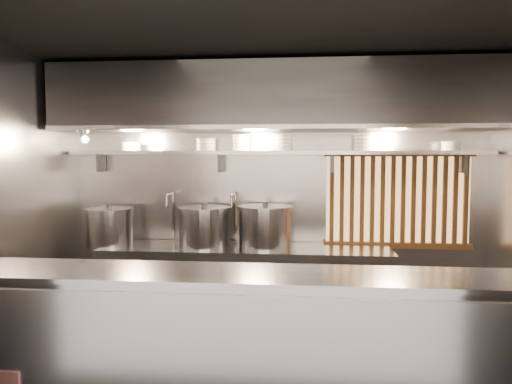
% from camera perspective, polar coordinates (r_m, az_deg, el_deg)
% --- Properties ---
extents(floor, '(4.50, 4.50, 0.00)m').
position_cam_1_polar(floor, '(4.39, 1.03, -20.75)').
color(floor, black).
rests_on(floor, ground).
extents(ceiling, '(4.50, 4.50, 0.00)m').
position_cam_1_polar(ceiling, '(4.09, 1.08, 17.61)').
color(ceiling, black).
rests_on(ceiling, wall_back).
extents(wall_back, '(4.50, 0.00, 4.50)m').
position_cam_1_polar(wall_back, '(5.49, 2.32, -0.51)').
color(wall_back, gray).
rests_on(wall_back, floor).
extents(wall_left, '(0.00, 3.00, 3.00)m').
position_cam_1_polar(wall_left, '(4.75, -27.14, -1.72)').
color(wall_left, gray).
rests_on(wall_left, floor).
extents(serving_counter, '(4.50, 0.56, 1.13)m').
position_cam_1_polar(serving_counter, '(3.29, -0.40, -18.83)').
color(serving_counter, '#96969B').
rests_on(serving_counter, floor).
extents(cooking_bench, '(3.00, 0.70, 0.90)m').
position_cam_1_polar(cooking_bench, '(5.32, -1.23, -11.06)').
color(cooking_bench, '#96969B').
rests_on(cooking_bench, floor).
extents(bowl_shelf, '(4.40, 0.34, 0.04)m').
position_cam_1_polar(bowl_shelf, '(5.30, 2.22, 4.51)').
color(bowl_shelf, '#96969B').
rests_on(bowl_shelf, wall_back).
extents(exhaust_hood, '(4.40, 0.81, 0.65)m').
position_cam_1_polar(exhaust_hood, '(5.11, 2.09, 10.64)').
color(exhaust_hood, '#2D2D30').
rests_on(exhaust_hood, ceiling).
extents(wood_screen, '(1.56, 0.09, 1.04)m').
position_cam_1_polar(wood_screen, '(5.53, 15.88, -0.85)').
color(wood_screen, '#EBAE69').
rests_on(wood_screen, wall_back).
extents(faucet_left, '(0.04, 0.30, 0.50)m').
position_cam_1_polar(faucet_left, '(5.56, -9.68, -1.48)').
color(faucet_left, silver).
rests_on(faucet_left, wall_back).
extents(faucet_right, '(0.04, 0.30, 0.50)m').
position_cam_1_polar(faucet_right, '(5.42, -2.52, -1.57)').
color(faucet_right, silver).
rests_on(faucet_right, wall_back).
extents(heat_lamp, '(0.25, 0.35, 0.20)m').
position_cam_1_polar(heat_lamp, '(5.31, -19.15, 6.30)').
color(heat_lamp, '#96969B').
rests_on(heat_lamp, exhaust_hood).
extents(pendant_bulb, '(0.09, 0.09, 0.19)m').
position_cam_1_polar(pendant_bulb, '(5.18, 1.04, 5.42)').
color(pendant_bulb, '#2D2D30').
rests_on(pendant_bulb, exhaust_hood).
extents(stock_pot_left, '(0.52, 0.52, 0.43)m').
position_cam_1_polar(stock_pot_left, '(5.54, -16.38, -3.79)').
color(stock_pot_left, '#96969B').
rests_on(stock_pot_left, cooking_bench).
extents(stock_pot_mid, '(0.67, 0.67, 0.47)m').
position_cam_1_polar(stock_pot_mid, '(5.18, 1.08, -3.95)').
color(stock_pot_mid, '#96969B').
rests_on(stock_pot_mid, cooking_bench).
extents(stock_pot_right, '(0.64, 0.64, 0.45)m').
position_cam_1_polar(stock_pot_right, '(5.24, -5.94, -3.95)').
color(stock_pot_right, '#96969B').
rests_on(stock_pot_right, cooking_bench).
extents(bowl_stack_0, '(0.22, 0.22, 0.09)m').
position_cam_1_polar(bowl_stack_0, '(5.62, -14.05, 5.06)').
color(bowl_stack_0, white).
rests_on(bowl_stack_0, bowl_shelf).
extents(bowl_stack_1, '(0.22, 0.22, 0.13)m').
position_cam_1_polar(bowl_stack_1, '(5.39, -5.75, 5.40)').
color(bowl_stack_1, white).
rests_on(bowl_stack_1, bowl_shelf).
extents(bowl_stack_2, '(0.21, 0.21, 0.17)m').
position_cam_1_polar(bowl_stack_2, '(5.33, -1.75, 5.64)').
color(bowl_stack_2, white).
rests_on(bowl_stack_2, bowl_shelf).
extents(bowl_stack_3, '(0.23, 0.23, 0.17)m').
position_cam_1_polar(bowl_stack_3, '(5.29, 2.90, 5.64)').
color(bowl_stack_3, white).
rests_on(bowl_stack_3, bowl_shelf).
extents(bowl_stack_4, '(0.24, 0.24, 0.17)m').
position_cam_1_polar(bowl_stack_4, '(5.32, 12.36, 5.54)').
color(bowl_stack_4, white).
rests_on(bowl_stack_4, bowl_shelf).
extents(bowl_stack_5, '(0.20, 0.20, 0.09)m').
position_cam_1_polar(bowl_stack_5, '(5.49, 21.38, 4.92)').
color(bowl_stack_5, white).
rests_on(bowl_stack_5, bowl_shelf).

